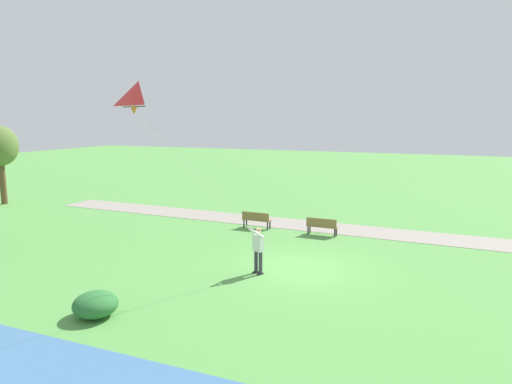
{
  "coord_description": "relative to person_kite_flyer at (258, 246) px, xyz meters",
  "views": [
    {
      "loc": [
        -16.11,
        -4.78,
        5.69
      ],
      "look_at": [
        -0.6,
        1.66,
        2.95
      ],
      "focal_mm": 31.97,
      "sensor_mm": 36.0,
      "label": 1
    }
  ],
  "objects": [
    {
      "name": "flying_kite",
      "position": [
        -4.17,
        1.88,
        5.17
      ],
      "size": [
        4.33,
        2.44,
        4.94
      ],
      "color": "red"
    },
    {
      "name": "lakeside_shrub",
      "position": [
        -5.19,
        2.94,
        -0.68
      ],
      "size": [
        1.31,
        1.28,
        0.74
      ],
      "primitive_type": "ellipsoid",
      "color": "#2D7033",
      "rests_on": "ground"
    },
    {
      "name": "person_kite_flyer",
      "position": [
        0.0,
        0.0,
        0.0
      ],
      "size": [
        0.63,
        0.5,
        1.83
      ],
      "color": "#232328",
      "rests_on": "ground"
    },
    {
      "name": "park_bench_near_walkway",
      "position": [
        6.3,
        -0.79,
        -0.54
      ],
      "size": [
        0.48,
        1.51,
        0.88
      ],
      "color": "olive",
      "rests_on": "ground"
    },
    {
      "name": "ground_plane",
      "position": [
        1.21,
        -1.33,
        -1.05
      ],
      "size": [
        120.0,
        120.0,
        0.0
      ],
      "primitive_type": "plane",
      "color": "#569947"
    },
    {
      "name": "walkway_path",
      "position": [
        8.02,
        0.67,
        -1.04
      ],
      "size": [
        3.28,
        32.05,
        0.02
      ],
      "primitive_type": "cube",
      "rotation": [
        0.0,
        0.0,
        -0.03
      ],
      "color": "gray",
      "rests_on": "ground"
    },
    {
      "name": "park_bench_far_walkway",
      "position": [
        6.4,
        2.71,
        -0.54
      ],
      "size": [
        0.48,
        1.51,
        0.88
      ],
      "color": "olive",
      "rests_on": "ground"
    },
    {
      "name": "tree_lakeside_near",
      "position": [
        6.29,
        20.89,
        2.74
      ],
      "size": [
        2.5,
        2.0,
        5.2
      ],
      "color": "brown",
      "rests_on": "ground"
    }
  ]
}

